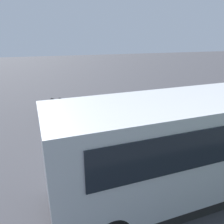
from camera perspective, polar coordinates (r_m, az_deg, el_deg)
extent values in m
plane|color=#38383D|center=(11.98, 8.32, -5.06)|extent=(80.00, 80.00, 0.00)
cube|color=#B7BABF|center=(7.43, 20.42, -6.82)|extent=(9.18, 3.20, 2.80)
cube|color=black|center=(5.59, -16.92, -9.14)|extent=(0.23, 2.10, 1.23)
cube|color=black|center=(8.13, 15.24, 0.38)|extent=(7.54, 0.64, 1.01)
cube|color=#1959B2|center=(8.55, 14.58, -6.70)|extent=(7.90, 0.66, 0.28)
cube|color=black|center=(8.26, 19.01, -16.94)|extent=(8.44, 2.95, 0.45)
torus|color=black|center=(7.70, -6.01, -16.28)|extent=(1.02, 0.40, 1.00)
cylinder|color=black|center=(10.64, 14.11, -6.15)|extent=(0.15, 0.15, 0.74)
cube|color=black|center=(10.85, 13.78, -7.98)|extent=(0.17, 0.28, 0.10)
cylinder|color=black|center=(10.75, 14.72, -5.93)|extent=(0.15, 0.15, 0.74)
cube|color=black|center=(10.95, 14.39, -7.75)|extent=(0.17, 0.28, 0.10)
cube|color=#3F594C|center=(10.42, 14.74, -2.68)|extent=(0.44, 0.37, 0.62)
cylinder|color=#3F594C|center=(10.25, 13.81, -2.89)|extent=(0.11, 0.11, 0.59)
sphere|color=tan|center=(10.37, 13.67, -4.38)|extent=(0.11, 0.11, 0.09)
cylinder|color=#3F594C|center=(10.58, 15.66, -2.33)|extent=(0.11, 0.11, 0.59)
sphere|color=tan|center=(10.69, 15.51, -3.78)|extent=(0.11, 0.11, 0.09)
sphere|color=tan|center=(10.26, 14.96, -0.41)|extent=(0.28, 0.28, 0.22)
cylinder|color=black|center=(10.03, 7.74, -7.32)|extent=(0.14, 0.14, 0.76)
cube|color=black|center=(10.26, 7.58, -9.27)|extent=(0.14, 0.27, 0.10)
cylinder|color=black|center=(10.07, 8.63, -7.25)|extent=(0.14, 0.14, 0.76)
cube|color=black|center=(10.30, 8.45, -9.20)|extent=(0.14, 0.27, 0.10)
cube|color=#3F594C|center=(9.75, 8.39, -3.64)|extent=(0.42, 0.33, 0.63)
cylinder|color=#3F594C|center=(9.68, 7.02, -3.63)|extent=(0.10, 0.10, 0.60)
sphere|color=tan|center=(9.81, 6.95, -5.24)|extent=(0.10, 0.10, 0.09)
cylinder|color=#3F594C|center=(9.80, 9.75, -3.47)|extent=(0.10, 0.10, 0.60)
sphere|color=tan|center=(9.93, 9.65, -5.06)|extent=(0.10, 0.10, 0.09)
sphere|color=tan|center=(9.57, 8.53, -1.16)|extent=(0.26, 0.26, 0.23)
cylinder|color=black|center=(9.89, 1.74, -7.56)|extent=(0.15, 0.15, 0.75)
cube|color=black|center=(10.12, 1.59, -9.53)|extent=(0.17, 0.28, 0.10)
cylinder|color=black|center=(9.97, 2.51, -7.33)|extent=(0.15, 0.15, 0.75)
cube|color=black|center=(10.20, 2.34, -9.28)|extent=(0.17, 0.28, 0.10)
cube|color=#D8F233|center=(9.63, 2.18, -3.80)|extent=(0.44, 0.38, 0.63)
cube|color=silver|center=(9.63, 2.18, -3.80)|extent=(0.46, 0.39, 0.06)
cylinder|color=#D8F233|center=(9.50, 0.99, -4.04)|extent=(0.11, 0.11, 0.60)
sphere|color=tan|center=(9.63, 0.98, -5.65)|extent=(0.11, 0.11, 0.09)
cylinder|color=#D8F233|center=(9.75, 3.35, -3.41)|extent=(0.11, 0.11, 0.60)
sphere|color=tan|center=(9.88, 3.31, -4.99)|extent=(0.11, 0.11, 0.09)
sphere|color=tan|center=(9.46, 2.22, -1.33)|extent=(0.28, 0.28, 0.23)
torus|color=black|center=(9.64, 8.16, -9.66)|extent=(0.61, 0.16, 0.60)
cylinder|color=silver|center=(9.64, 8.16, -9.66)|extent=(0.12, 0.11, 0.12)
torus|color=black|center=(10.21, 15.87, -8.47)|extent=(0.61, 0.16, 0.60)
cylinder|color=silver|center=(10.21, 15.87, -8.47)|extent=(0.13, 0.13, 0.12)
cylinder|color=silver|center=(9.49, 8.55, -7.78)|extent=(0.32, 0.07, 0.67)
cube|color=black|center=(9.72, 11.89, -7.43)|extent=(0.85, 0.32, 0.36)
cube|color=black|center=(9.90, 14.45, -6.81)|extent=(0.53, 0.24, 0.20)
cylinder|color=silver|center=(9.86, 14.07, -8.59)|extent=(0.45, 0.10, 0.08)
cylinder|color=black|center=(9.37, 8.93, -6.12)|extent=(0.06, 0.58, 0.04)
torus|color=black|center=(14.08, -11.79, -0.03)|extent=(0.61, 0.29, 0.60)
cylinder|color=silver|center=(14.08, -11.79, -0.03)|extent=(0.14, 0.13, 0.12)
torus|color=black|center=(14.46, -17.41, -0.01)|extent=(0.61, 0.29, 0.60)
cylinder|color=silver|center=(14.46, -17.41, -0.01)|extent=(0.15, 0.15, 0.12)
cylinder|color=silver|center=(13.98, -12.09, 1.32)|extent=(0.32, 0.14, 0.67)
cube|color=white|center=(14.13, -14.47, 1.24)|extent=(0.88, 0.50, 0.36)
cube|color=black|center=(14.25, -16.34, 1.42)|extent=(0.56, 0.36, 0.20)
cylinder|color=silver|center=(14.42, -15.65, 0.63)|extent=(0.45, 0.20, 0.08)
cylinder|color=black|center=(13.90, -12.38, 2.49)|extent=(0.20, 0.57, 0.04)
cube|color=black|center=(14.06, -14.85, 2.35)|extent=(0.62, 0.48, 0.51)
sphere|color=black|center=(13.90, -13.31, 3.07)|extent=(0.32, 0.32, 0.26)
cylinder|color=black|center=(13.82, -13.88, 2.13)|extent=(0.43, 0.20, 0.33)
cylinder|color=black|center=(14.04, -15.61, 0.88)|extent=(0.12, 0.12, 0.40)
cylinder|color=black|center=(14.15, -13.54, 2.58)|extent=(0.43, 0.20, 0.33)
cylinder|color=black|center=(14.37, -15.23, 1.36)|extent=(0.12, 0.12, 0.40)
cube|color=white|center=(14.72, 20.51, -1.26)|extent=(0.29, 4.06, 0.01)
cube|color=white|center=(13.24, 9.89, -2.60)|extent=(0.29, 4.24, 0.01)
cube|color=white|center=(12.32, -2.86, -4.10)|extent=(0.29, 4.14, 0.01)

